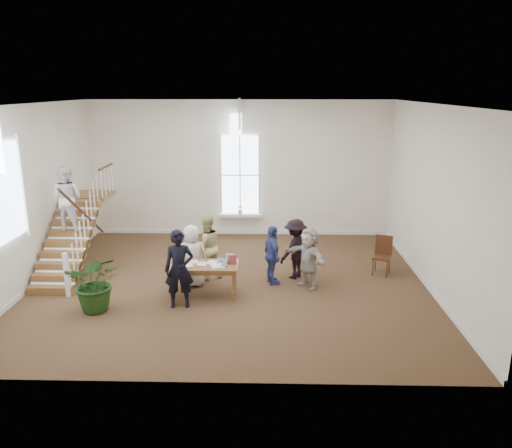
{
  "coord_description": "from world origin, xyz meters",
  "views": [
    {
      "loc": [
        0.96,
        -11.99,
        4.89
      ],
      "look_at": [
        0.64,
        0.4,
        1.48
      ],
      "focal_mm": 35.0,
      "sensor_mm": 36.0,
      "label": 1
    }
  ],
  "objects_px": {
    "police_officer": "(179,269)",
    "side_chair": "(383,253)",
    "woman_cluster_c": "(308,258)",
    "floor_plant": "(96,282)",
    "woman_cluster_a": "(272,255)",
    "woman_cluster_b": "(295,249)",
    "person_yellow": "(206,247)",
    "elderly_woman": "(192,256)",
    "library_table": "(203,268)"
  },
  "relations": [
    {
      "from": "elderly_woman",
      "to": "person_yellow",
      "type": "relative_size",
      "value": 0.91
    },
    {
      "from": "woman_cluster_a",
      "to": "woman_cluster_b",
      "type": "distance_m",
      "value": 0.75
    },
    {
      "from": "woman_cluster_c",
      "to": "side_chair",
      "type": "distance_m",
      "value": 2.31
    },
    {
      "from": "person_yellow",
      "to": "side_chair",
      "type": "xyz_separation_m",
      "value": [
        4.69,
        0.48,
        -0.28
      ]
    },
    {
      "from": "woman_cluster_c",
      "to": "floor_plant",
      "type": "xyz_separation_m",
      "value": [
        -4.85,
        -1.48,
        -0.1
      ]
    },
    {
      "from": "police_officer",
      "to": "woman_cluster_b",
      "type": "distance_m",
      "value": 3.3
    },
    {
      "from": "woman_cluster_c",
      "to": "side_chair",
      "type": "xyz_separation_m",
      "value": [
        2.07,
        1.0,
        -0.19
      ]
    },
    {
      "from": "police_officer",
      "to": "woman_cluster_c",
      "type": "bearing_deg",
      "value": 14.76
    },
    {
      "from": "person_yellow",
      "to": "woman_cluster_c",
      "type": "xyz_separation_m",
      "value": [
        2.62,
        -0.53,
        -0.09
      ]
    },
    {
      "from": "woman_cluster_b",
      "to": "woman_cluster_c",
      "type": "bearing_deg",
      "value": 67.19
    },
    {
      "from": "library_table",
      "to": "woman_cluster_a",
      "type": "xyz_separation_m",
      "value": [
        1.66,
        0.78,
        0.06
      ]
    },
    {
      "from": "person_yellow",
      "to": "woman_cluster_b",
      "type": "xyz_separation_m",
      "value": [
        2.32,
        0.12,
        -0.08
      ]
    },
    {
      "from": "elderly_woman",
      "to": "person_yellow",
      "type": "height_order",
      "value": "person_yellow"
    },
    {
      "from": "library_table",
      "to": "side_chair",
      "type": "xyz_separation_m",
      "value": [
        4.63,
        1.58,
        -0.11
      ]
    },
    {
      "from": "elderly_woman",
      "to": "side_chair",
      "type": "height_order",
      "value": "elderly_woman"
    },
    {
      "from": "police_officer",
      "to": "woman_cluster_b",
      "type": "relative_size",
      "value": 1.14
    },
    {
      "from": "police_officer",
      "to": "side_chair",
      "type": "height_order",
      "value": "police_officer"
    },
    {
      "from": "police_officer",
      "to": "side_chair",
      "type": "distance_m",
      "value": 5.57
    },
    {
      "from": "library_table",
      "to": "side_chair",
      "type": "height_order",
      "value": "side_chair"
    },
    {
      "from": "woman_cluster_b",
      "to": "woman_cluster_c",
      "type": "distance_m",
      "value": 0.72
    },
    {
      "from": "library_table",
      "to": "person_yellow",
      "type": "distance_m",
      "value": 1.12
    },
    {
      "from": "elderly_woman",
      "to": "floor_plant",
      "type": "relative_size",
      "value": 1.17
    },
    {
      "from": "elderly_woman",
      "to": "woman_cluster_c",
      "type": "bearing_deg",
      "value": 163.76
    },
    {
      "from": "woman_cluster_a",
      "to": "woman_cluster_b",
      "type": "relative_size",
      "value": 0.97
    },
    {
      "from": "library_table",
      "to": "person_yellow",
      "type": "height_order",
      "value": "person_yellow"
    },
    {
      "from": "woman_cluster_c",
      "to": "person_yellow",
      "type": "bearing_deg",
      "value": -137.64
    },
    {
      "from": "police_officer",
      "to": "elderly_woman",
      "type": "relative_size",
      "value": 1.15
    },
    {
      "from": "woman_cluster_a",
      "to": "side_chair",
      "type": "bearing_deg",
      "value": -94.82
    },
    {
      "from": "library_table",
      "to": "elderly_woman",
      "type": "distance_m",
      "value": 0.71
    },
    {
      "from": "side_chair",
      "to": "person_yellow",
      "type": "bearing_deg",
      "value": -151.33
    },
    {
      "from": "library_table",
      "to": "person_yellow",
      "type": "relative_size",
      "value": 0.97
    },
    {
      "from": "person_yellow",
      "to": "woman_cluster_b",
      "type": "distance_m",
      "value": 2.32
    },
    {
      "from": "elderly_woman",
      "to": "woman_cluster_c",
      "type": "distance_m",
      "value": 2.92
    },
    {
      "from": "elderly_woman",
      "to": "woman_cluster_a",
      "type": "relative_size",
      "value": 1.03
    },
    {
      "from": "library_table",
      "to": "police_officer",
      "type": "relative_size",
      "value": 0.93
    },
    {
      "from": "woman_cluster_a",
      "to": "woman_cluster_c",
      "type": "distance_m",
      "value": 0.92
    },
    {
      "from": "police_officer",
      "to": "elderly_woman",
      "type": "height_order",
      "value": "police_officer"
    },
    {
      "from": "woman_cluster_a",
      "to": "woman_cluster_b",
      "type": "height_order",
      "value": "woman_cluster_b"
    },
    {
      "from": "library_table",
      "to": "police_officer",
      "type": "distance_m",
      "value": 0.82
    },
    {
      "from": "person_yellow",
      "to": "police_officer",
      "type": "bearing_deg",
      "value": 48.12
    },
    {
      "from": "floor_plant",
      "to": "side_chair",
      "type": "relative_size",
      "value": 1.29
    },
    {
      "from": "person_yellow",
      "to": "woman_cluster_c",
      "type": "distance_m",
      "value": 2.67
    },
    {
      "from": "elderly_woman",
      "to": "woman_cluster_a",
      "type": "height_order",
      "value": "elderly_woman"
    },
    {
      "from": "floor_plant",
      "to": "elderly_woman",
      "type": "bearing_deg",
      "value": 37.83
    },
    {
      "from": "elderly_woman",
      "to": "side_chair",
      "type": "distance_m",
      "value": 5.09
    },
    {
      "from": "police_officer",
      "to": "floor_plant",
      "type": "distance_m",
      "value": 1.87
    },
    {
      "from": "woman_cluster_b",
      "to": "side_chair",
      "type": "xyz_separation_m",
      "value": [
        2.37,
        0.35,
        -0.21
      ]
    },
    {
      "from": "police_officer",
      "to": "elderly_woman",
      "type": "distance_m",
      "value": 1.26
    },
    {
      "from": "library_table",
      "to": "woman_cluster_b",
      "type": "xyz_separation_m",
      "value": [
        2.26,
        1.23,
        0.09
      ]
    },
    {
      "from": "person_yellow",
      "to": "woman_cluster_b",
      "type": "bearing_deg",
      "value": 154.08
    }
  ]
}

